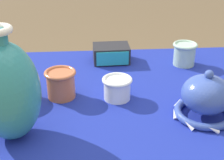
# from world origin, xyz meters

# --- Properties ---
(display_table) EXTENTS (1.32, 0.76, 0.80)m
(display_table) POSITION_xyz_m (0.00, -0.02, 0.72)
(display_table) COLOR olive
(display_table) RESTS_ON ground_plane
(vase_tall_bulbous) EXTENTS (0.17, 0.17, 0.31)m
(vase_tall_bulbous) POSITION_xyz_m (-0.22, -0.22, 0.94)
(vase_tall_bulbous) COLOR teal
(vase_tall_bulbous) RESTS_ON display_table
(vase_dome_bell) EXTENTS (0.19, 0.19, 0.15)m
(vase_dome_bell) POSITION_xyz_m (0.33, -0.16, 0.86)
(vase_dome_bell) COLOR #3851A8
(vase_dome_bell) RESTS_ON display_table
(mosaic_tile_box) EXTENTS (0.15, 0.11, 0.07)m
(mosaic_tile_box) POSITION_xyz_m (0.08, 0.26, 0.83)
(mosaic_tile_box) COLOR #232328
(mosaic_tile_box) RESTS_ON display_table
(cup_wide_terracotta) EXTENTS (0.10, 0.10, 0.09)m
(cup_wide_terracotta) POSITION_xyz_m (-0.10, -0.01, 0.85)
(cup_wide_terracotta) COLOR #BC6642
(cup_wide_terracotta) RESTS_ON display_table
(cup_wide_celadon) EXTENTS (0.10, 0.10, 0.09)m
(cup_wide_celadon) POSITION_xyz_m (0.36, 0.21, 0.85)
(cup_wide_celadon) COLOR #A8CCB7
(cup_wide_celadon) RESTS_ON display_table
(pot_squat_ochre) EXTENTS (0.13, 0.13, 0.07)m
(pot_squat_ochre) POSITION_xyz_m (-0.27, -0.02, 0.83)
(pot_squat_ochre) COLOR gold
(pot_squat_ochre) RESTS_ON display_table
(cup_wide_porcelain) EXTENTS (0.10, 0.10, 0.07)m
(cup_wide_porcelain) POSITION_xyz_m (0.08, -0.04, 0.84)
(cup_wide_porcelain) COLOR white
(cup_wide_porcelain) RESTS_ON display_table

